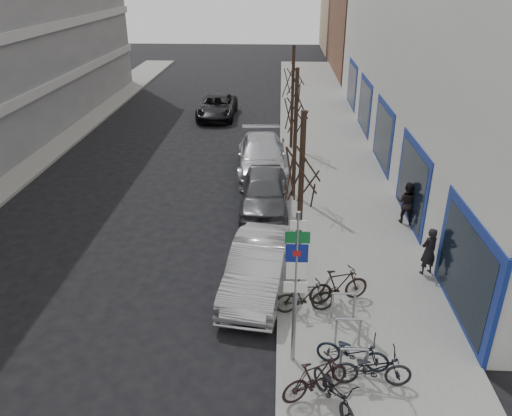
# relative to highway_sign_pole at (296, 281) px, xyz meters

# --- Properties ---
(ground) EXTENTS (120.00, 120.00, 0.00)m
(ground) POSITION_rel_highway_sign_pole_xyz_m (-2.40, 0.01, -2.46)
(ground) COLOR black
(ground) RESTS_ON ground
(sidewalk_east) EXTENTS (5.00, 70.00, 0.15)m
(sidewalk_east) POSITION_rel_highway_sign_pole_xyz_m (2.10, 10.01, -2.38)
(sidewalk_east) COLOR slate
(sidewalk_east) RESTS_ON ground
(brick_building_far) EXTENTS (12.00, 14.00, 8.00)m
(brick_building_far) POSITION_rel_highway_sign_pole_xyz_m (10.60, 40.01, 1.54)
(brick_building_far) COLOR brown
(brick_building_far) RESTS_ON ground
(tan_building_far) EXTENTS (13.00, 12.00, 9.00)m
(tan_building_far) POSITION_rel_highway_sign_pole_xyz_m (11.10, 55.01, 2.04)
(tan_building_far) COLOR #937A5B
(tan_building_far) RESTS_ON ground
(highway_sign_pole) EXTENTS (0.55, 0.10, 4.20)m
(highway_sign_pole) POSITION_rel_highway_sign_pole_xyz_m (0.00, 0.00, 0.00)
(highway_sign_pole) COLOR gray
(highway_sign_pole) RESTS_ON ground
(bike_rack) EXTENTS (0.66, 2.26, 0.83)m
(bike_rack) POSITION_rel_highway_sign_pole_xyz_m (1.40, 0.61, -1.80)
(bike_rack) COLOR gray
(bike_rack) RESTS_ON sidewalk_east
(tree_near) EXTENTS (1.80, 1.80, 5.50)m
(tree_near) POSITION_rel_highway_sign_pole_xyz_m (0.20, 3.51, 1.65)
(tree_near) COLOR black
(tree_near) RESTS_ON ground
(tree_mid) EXTENTS (1.80, 1.80, 5.50)m
(tree_mid) POSITION_rel_highway_sign_pole_xyz_m (0.20, 10.01, 1.65)
(tree_mid) COLOR black
(tree_mid) RESTS_ON ground
(tree_far) EXTENTS (1.80, 1.80, 5.50)m
(tree_far) POSITION_rel_highway_sign_pole_xyz_m (0.20, 16.51, 1.65)
(tree_far) COLOR black
(tree_far) RESTS_ON ground
(meter_front) EXTENTS (0.10, 0.08, 1.27)m
(meter_front) POSITION_rel_highway_sign_pole_xyz_m (-0.25, 3.01, -1.54)
(meter_front) COLOR gray
(meter_front) RESTS_ON sidewalk_east
(meter_mid) EXTENTS (0.10, 0.08, 1.27)m
(meter_mid) POSITION_rel_highway_sign_pole_xyz_m (-0.25, 8.51, -1.54)
(meter_mid) COLOR gray
(meter_mid) RESTS_ON sidewalk_east
(meter_back) EXTENTS (0.10, 0.08, 1.27)m
(meter_back) POSITION_rel_highway_sign_pole_xyz_m (-0.25, 14.01, -1.54)
(meter_back) COLOR gray
(meter_back) RESTS_ON sidewalk_east
(bike_near_left) EXTENTS (1.21, 1.74, 1.03)m
(bike_near_left) POSITION_rel_highway_sign_pole_xyz_m (0.86, -1.43, -1.79)
(bike_near_left) COLOR black
(bike_near_left) RESTS_ON sidewalk_east
(bike_near_right) EXTENTS (1.74, 1.25, 1.03)m
(bike_near_right) POSITION_rel_highway_sign_pole_xyz_m (0.47, -1.13, -1.79)
(bike_near_right) COLOR black
(bike_near_right) RESTS_ON sidewalk_east
(bike_mid_curb) EXTENTS (1.83, 0.95, 1.07)m
(bike_mid_curb) POSITION_rel_highway_sign_pole_xyz_m (1.42, -0.17, -1.77)
(bike_mid_curb) COLOR black
(bike_mid_curb) RESTS_ON sidewalk_east
(bike_mid_inner) EXTENTS (1.76, 0.77, 1.03)m
(bike_mid_inner) POSITION_rel_highway_sign_pole_xyz_m (0.35, 1.93, -1.79)
(bike_mid_inner) COLOR black
(bike_mid_inner) RESTS_ON sidewalk_east
(bike_far_curb) EXTENTS (1.84, 0.58, 1.12)m
(bike_far_curb) POSITION_rel_highway_sign_pole_xyz_m (1.79, -0.73, -1.75)
(bike_far_curb) COLOR black
(bike_far_curb) RESTS_ON sidewalk_east
(bike_far_inner) EXTENTS (1.91, 1.09, 1.11)m
(bike_far_inner) POSITION_rel_highway_sign_pole_xyz_m (1.35, 2.47, -1.75)
(bike_far_inner) COLOR black
(bike_far_inner) RESTS_ON sidewalk_east
(parked_car_front) EXTENTS (2.23, 4.82, 1.53)m
(parked_car_front) POSITION_rel_highway_sign_pole_xyz_m (-1.00, 3.20, -1.69)
(parked_car_front) COLOR #ADADB2
(parked_car_front) RESTS_ON ground
(parked_car_mid) EXTENTS (1.95, 4.72, 1.60)m
(parked_car_mid) POSITION_rel_highway_sign_pole_xyz_m (-1.00, 8.84, -1.66)
(parked_car_mid) COLOR #49494E
(parked_car_mid) RESTS_ON ground
(parked_car_back) EXTENTS (2.65, 5.79, 1.64)m
(parked_car_back) POSITION_rel_highway_sign_pole_xyz_m (-1.25, 13.01, -1.64)
(parked_car_back) COLOR #BAB9BF
(parked_car_back) RESTS_ON ground
(lane_car) EXTENTS (2.39, 5.13, 1.42)m
(lane_car) POSITION_rel_highway_sign_pole_xyz_m (-4.61, 22.98, -1.75)
(lane_car) COLOR black
(lane_car) RESTS_ON ground
(pedestrian_near) EXTENTS (0.68, 0.58, 1.59)m
(pedestrian_near) POSITION_rel_highway_sign_pole_xyz_m (4.29, 4.13, -1.51)
(pedestrian_near) COLOR black
(pedestrian_near) RESTS_ON sidewalk_east
(pedestrian_far) EXTENTS (0.74, 0.66, 1.66)m
(pedestrian_far) POSITION_rel_highway_sign_pole_xyz_m (4.40, 7.70, -1.48)
(pedestrian_far) COLOR black
(pedestrian_far) RESTS_ON sidewalk_east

